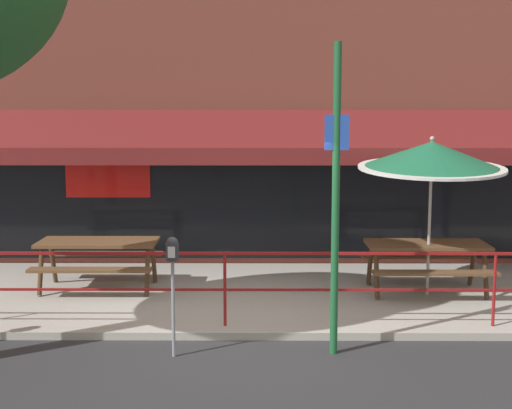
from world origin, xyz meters
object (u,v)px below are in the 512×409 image
object	(u,v)px
picnic_table_left	(98,251)
patio_umbrella_centre	(432,156)
picnic_table_centre	(426,253)
street_sign_pole	(336,197)
parking_meter_far	(172,260)

from	to	relation	value
picnic_table_left	patio_umbrella_centre	xyz separation A→B (m)	(5.00, -0.28, 1.47)
picnic_table_centre	street_sign_pole	distance (m)	3.15
picnic_table_left	street_sign_pole	size ratio (longest dim) A/B	0.50
picnic_table_left	street_sign_pole	bearing A→B (deg)	-37.61
picnic_table_centre	street_sign_pole	xyz separation A→B (m)	(-1.64, -2.42, 1.16)
patio_umbrella_centre	street_sign_pole	bearing A→B (deg)	-125.51
picnic_table_centre	street_sign_pole	size ratio (longest dim) A/B	0.50
patio_umbrella_centre	parking_meter_far	bearing A→B (deg)	-145.48
picnic_table_left	parking_meter_far	bearing A→B (deg)	-61.37
picnic_table_left	street_sign_pole	xyz separation A→B (m)	(3.36, -2.59, 1.16)
picnic_table_left	street_sign_pole	distance (m)	4.40
picnic_table_centre	picnic_table_left	bearing A→B (deg)	178.14
patio_umbrella_centre	parking_meter_far	size ratio (longest dim) A/B	1.67
picnic_table_centre	patio_umbrella_centre	xyz separation A→B (m)	(0.00, -0.12, 1.47)
street_sign_pole	patio_umbrella_centre	bearing A→B (deg)	54.49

